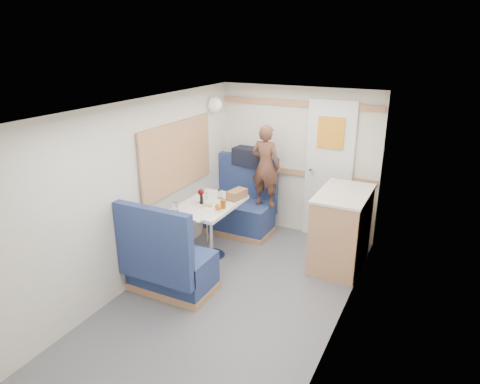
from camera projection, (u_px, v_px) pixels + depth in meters
The scene contains 27 objects.
floor at pixel (216, 315), 4.23m from camera, with size 4.50×4.50×0.00m, color #515156.
ceiling at pixel (212, 112), 3.54m from camera, with size 4.50×4.50×0.00m, color silver.
wall_back at pixel (297, 162), 5.78m from camera, with size 2.20×0.02×2.00m, color silver.
wall_left at pixel (121, 203), 4.35m from camera, with size 0.02×4.50×2.00m, color silver.
wall_right at pixel (334, 247), 3.42m from camera, with size 0.02×4.50×2.00m, color silver.
oak_trim_low at pixel (296, 173), 5.81m from camera, with size 2.15×0.02×0.08m, color #A17249.
oak_trim_high at pixel (299, 104), 5.50m from camera, with size 2.15×0.02×0.08m, color #A17249.
side_window at pixel (177, 156), 5.10m from camera, with size 0.04×1.30×0.72m, color #949D85.
rear_door at pixel (329, 169), 5.57m from camera, with size 0.62×0.12×1.86m.
dinette_table at pixel (209, 215), 5.15m from camera, with size 0.62×0.92×0.72m.
bench_far at pixel (241, 211), 5.97m from camera, with size 0.90×0.59×1.05m.
bench_near at pixel (169, 267), 4.51m from camera, with size 0.90×0.59×1.05m.
ledge at pixel (249, 166), 5.98m from camera, with size 0.90×0.14×0.04m, color #A17249.
dome_light at pixel (214, 105), 5.62m from camera, with size 0.20×0.20×0.20m, color white.
galley_counter at pixel (341, 228), 5.03m from camera, with size 0.57×0.92×0.92m.
person at pixel (266, 166), 5.59m from camera, with size 0.40×0.26×1.10m, color brown.
duffel_bag at pixel (252, 157), 5.92m from camera, with size 0.51×0.24×0.24m, color black.
tray at pixel (202, 214), 4.75m from camera, with size 0.27×0.35×0.02m, color white.
orange_fruit at pixel (218, 207), 4.83m from camera, with size 0.08×0.08×0.08m, color #EE540A.
cheese_block at pixel (208, 204), 4.98m from camera, with size 0.10×0.06×0.03m, color #D3C27A.
wine_glass at pixel (201, 193), 5.08m from camera, with size 0.08×0.08×0.17m.
tumbler_left at pixel (175, 207), 4.86m from camera, with size 0.06×0.06×0.10m, color silver.
tumbler_right at pixel (220, 194), 5.25m from camera, with size 0.07×0.07×0.11m, color white.
beer_glass at pixel (223, 204), 4.93m from camera, with size 0.07×0.07×0.10m, color brown.
pepper_grinder at pixel (202, 200), 5.06m from camera, with size 0.04×0.04×0.10m, color black.
salt_grinder at pixel (207, 196), 5.20m from camera, with size 0.04×0.04×0.10m, color silver.
bread_loaf at pixel (237, 194), 5.22m from camera, with size 0.14×0.26×0.11m, color brown.
Camera 1 is at (1.80, -3.08, 2.58)m, focal length 32.00 mm.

